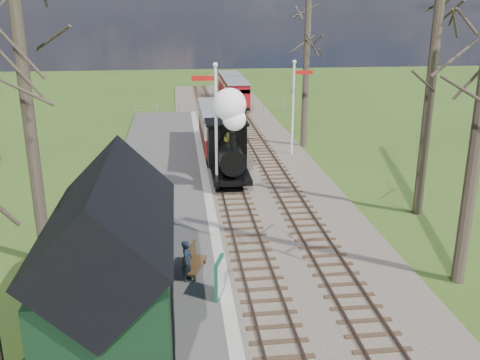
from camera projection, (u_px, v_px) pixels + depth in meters
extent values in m
ellipsoid|color=#385B23|center=(8.00, 195.00, 69.74)|extent=(57.60, 36.00, 16.20)
ellipsoid|color=#385B23|center=(266.00, 195.00, 79.34)|extent=(70.40, 44.00, 19.80)
ellipsoid|color=#385B23|center=(452.00, 172.00, 73.97)|extent=(51.20, 32.00, 14.40)
ellipsoid|color=#385B23|center=(144.00, 179.00, 81.57)|extent=(64.00, 40.00, 18.00)
cube|color=brown|center=(243.00, 156.00, 32.18)|extent=(8.00, 60.00, 0.10)
cube|color=brown|center=(213.00, 156.00, 31.95)|extent=(0.07, 60.00, 0.12)
cube|color=brown|center=(229.00, 155.00, 32.06)|extent=(0.07, 60.00, 0.12)
cube|color=#38281C|center=(221.00, 156.00, 32.02)|extent=(1.60, 60.00, 0.09)
cube|color=brown|center=(256.00, 154.00, 32.24)|extent=(0.07, 60.00, 0.12)
cube|color=brown|center=(272.00, 154.00, 32.35)|extent=(0.07, 60.00, 0.12)
cube|color=#38281C|center=(264.00, 155.00, 32.30)|extent=(1.60, 60.00, 0.09)
cube|color=#474442|center=(158.00, 205.00, 24.07)|extent=(5.00, 44.00, 0.20)
cube|color=#B2AD9E|center=(209.00, 203.00, 24.32)|extent=(0.40, 44.00, 0.21)
cube|color=black|center=(115.00, 290.00, 14.11)|extent=(3.00, 6.00, 2.60)
cube|color=black|center=(109.00, 226.00, 13.53)|extent=(3.25, 6.30, 3.25)
cube|color=black|center=(173.00, 317.00, 13.42)|extent=(0.06, 1.20, 2.00)
cylinder|color=silver|center=(216.00, 131.00, 25.38)|extent=(0.14, 0.14, 6.00)
sphere|color=silver|center=(215.00, 65.00, 24.42)|extent=(0.24, 0.24, 0.24)
cube|color=#B7140F|center=(203.00, 78.00, 24.54)|extent=(1.10, 0.08, 0.22)
cube|color=black|center=(216.00, 102.00, 24.94)|extent=(0.18, 0.06, 0.30)
cylinder|color=silver|center=(293.00, 111.00, 31.67)|extent=(0.14, 0.14, 5.50)
sphere|color=silver|center=(294.00, 62.00, 30.79)|extent=(0.24, 0.24, 0.24)
cube|color=#B7140F|center=(303.00, 72.00, 31.04)|extent=(1.10, 0.08, 0.22)
cube|color=black|center=(293.00, 91.00, 31.32)|extent=(0.18, 0.06, 0.30)
cylinder|color=#382D23|center=(28.00, 108.00, 17.26)|extent=(0.41, 0.41, 11.00)
cylinder|color=#382D23|center=(429.00, 100.00, 21.92)|extent=(0.40, 0.40, 10.00)
cylinder|color=#382D23|center=(306.00, 77.00, 33.15)|extent=(0.39, 0.39, 9.00)
cube|color=slate|center=(211.00, 105.00, 45.07)|extent=(12.60, 0.02, 0.01)
cube|color=slate|center=(211.00, 108.00, 45.17)|extent=(12.60, 0.02, 0.02)
cylinder|color=slate|center=(211.00, 108.00, 45.15)|extent=(0.08, 0.08, 1.00)
cube|color=black|center=(229.00, 170.00, 27.19)|extent=(1.86, 4.37, 0.27)
cylinder|color=black|center=(230.00, 155.00, 26.27)|extent=(1.20, 2.84, 1.20)
cube|color=black|center=(226.00, 143.00, 28.09)|extent=(1.97, 1.75, 2.18)
cylinder|color=black|center=(232.00, 141.00, 24.94)|extent=(0.31, 0.31, 0.87)
sphere|color=gold|center=(229.00, 139.00, 26.34)|extent=(0.57, 0.57, 0.57)
sphere|color=white|center=(234.00, 119.00, 24.63)|extent=(1.09, 1.09, 1.09)
sphere|color=white|center=(230.00, 105.00, 24.50)|extent=(1.53, 1.53, 1.53)
cylinder|color=black|center=(221.00, 181.00, 25.94)|extent=(0.11, 0.70, 0.70)
cylinder|color=black|center=(242.00, 181.00, 26.05)|extent=(0.11, 0.70, 0.70)
cube|color=black|center=(220.00, 144.00, 32.90)|extent=(2.08, 7.65, 0.33)
cube|color=maroon|center=(219.00, 134.00, 32.69)|extent=(2.18, 7.65, 0.98)
cube|color=beige|center=(219.00, 118.00, 32.39)|extent=(2.18, 7.65, 0.98)
cube|color=slate|center=(219.00, 109.00, 32.22)|extent=(2.29, 7.86, 0.13)
cube|color=black|center=(236.00, 104.00, 46.58)|extent=(1.76, 4.64, 0.28)
cube|color=maroon|center=(236.00, 98.00, 46.41)|extent=(1.86, 4.64, 0.84)
cube|color=beige|center=(236.00, 88.00, 46.15)|extent=(1.86, 4.64, 0.84)
cube|color=slate|center=(236.00, 83.00, 46.01)|extent=(1.95, 4.83, 0.11)
cube|color=black|center=(230.00, 95.00, 51.78)|extent=(1.76, 4.64, 0.28)
cube|color=maroon|center=(230.00, 89.00, 51.60)|extent=(1.86, 4.64, 0.84)
cube|color=beige|center=(230.00, 80.00, 51.35)|extent=(1.86, 4.64, 0.84)
cube|color=slate|center=(230.00, 75.00, 51.20)|extent=(1.95, 4.83, 0.11)
cube|color=#104C3A|center=(219.00, 278.00, 16.16)|extent=(0.35, 0.84, 1.25)
cube|color=silver|center=(221.00, 278.00, 16.15)|extent=(0.25, 0.71, 1.02)
cube|color=#432E18|center=(195.00, 265.00, 17.78)|extent=(0.83, 1.52, 0.06)
cube|color=#432E18|center=(189.00, 257.00, 17.73)|extent=(0.48, 1.41, 0.63)
cube|color=#432E18|center=(201.00, 277.00, 17.25)|extent=(0.06, 0.06, 0.21)
cube|color=#432E18|center=(190.00, 261.00, 18.40)|extent=(0.06, 0.06, 0.21)
imported|color=#1A212F|center=(187.00, 261.00, 17.09)|extent=(0.48, 0.58, 1.37)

